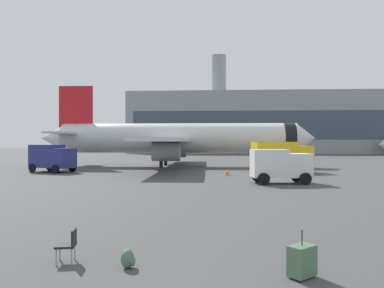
% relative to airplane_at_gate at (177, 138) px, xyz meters
% --- Properties ---
extents(airplane_at_gate, '(35.65, 32.07, 10.50)m').
position_rel_airplane_at_gate_xyz_m(airplane_at_gate, '(0.00, 0.00, 0.00)').
color(airplane_at_gate, silver).
rests_on(airplane_at_gate, ground).
extents(service_truck, '(5.28, 4.02, 2.90)m').
position_rel_airplane_at_gate_xyz_m(service_truck, '(-12.26, -9.66, -2.05)').
color(service_truck, navy).
rests_on(service_truck, ground).
extents(fuel_truck, '(6.34, 3.61, 3.20)m').
position_rel_airplane_at_gate_xyz_m(fuel_truck, '(11.77, -8.66, -1.88)').
color(fuel_truck, yellow).
rests_on(fuel_truck, ground).
extents(cargo_van, '(4.56, 2.66, 2.60)m').
position_rel_airplane_at_gate_xyz_m(cargo_van, '(9.81, -19.23, -2.21)').
color(cargo_van, white).
rests_on(cargo_van, ground).
extents(safety_cone_near, '(0.44, 0.44, 0.66)m').
position_rel_airplane_at_gate_xyz_m(safety_cone_near, '(6.06, -12.17, -3.33)').
color(safety_cone_near, '#F2590C').
rests_on(safety_cone_near, ground).
extents(safety_cone_mid, '(0.44, 0.44, 0.82)m').
position_rel_airplane_at_gate_xyz_m(safety_cone_mid, '(9.14, -12.33, -3.25)').
color(safety_cone_mid, '#F2590C').
rests_on(safety_cone_mid, ground).
extents(rolling_suitcase, '(0.74, 0.72, 1.10)m').
position_rel_airplane_at_gate_xyz_m(rolling_suitcase, '(6.86, -39.20, -3.27)').
color(rolling_suitcase, '#476B4C').
rests_on(rolling_suitcase, ground).
extents(traveller_backpack, '(0.36, 0.40, 0.48)m').
position_rel_airplane_at_gate_xyz_m(traveller_backpack, '(2.70, -38.80, -3.42)').
color(traveller_backpack, '#476B4C').
rests_on(traveller_backpack, ground).
extents(gate_chair, '(0.55, 0.55, 0.86)m').
position_rel_airplane_at_gate_xyz_m(gate_chair, '(1.06, -38.47, -3.16)').
color(gate_chair, black).
rests_on(gate_chair, ground).
extents(terminal_building, '(88.06, 20.21, 29.77)m').
position_rel_airplane_at_gate_xyz_m(terminal_building, '(23.51, 66.30, 5.33)').
color(terminal_building, gray).
rests_on(terminal_building, ground).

